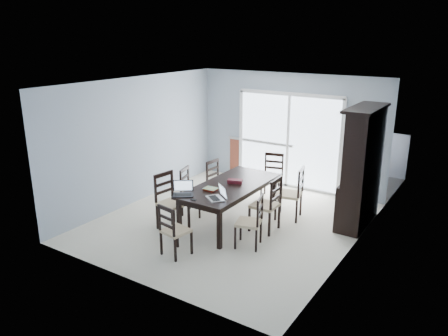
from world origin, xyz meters
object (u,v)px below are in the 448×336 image
(chair_end_near, at_px, (172,225))
(hot_tub, at_px, (278,153))
(chair_left_near, at_px, (168,195))
(chair_left_mid, at_px, (190,186))
(chair_left_far, at_px, (216,177))
(cell_phone, at_px, (194,200))
(dining_table, at_px, (230,189))
(game_box, at_px, (235,181))
(chair_right_mid, at_px, (270,199))
(laptop_silver, at_px, (215,196))
(chair_right_far, at_px, (295,188))
(laptop_dark, at_px, (183,192))
(china_hutch, at_px, (362,169))
(chair_right_near, at_px, (254,216))
(chair_end_far, at_px, (273,171))

(chair_end_near, height_order, hot_tub, chair_end_near)
(chair_left_near, distance_m, chair_end_near, 1.14)
(chair_left_mid, distance_m, chair_left_far, 0.79)
(chair_end_near, height_order, cell_phone, chair_end_near)
(dining_table, height_order, game_box, game_box)
(game_box, bearing_deg, chair_right_mid, -5.25)
(laptop_silver, bearing_deg, chair_right_far, 101.02)
(cell_phone, relative_size, hot_tub, 0.05)
(chair_right_far, distance_m, laptop_silver, 1.75)
(chair_left_near, height_order, chair_right_mid, chair_left_near)
(laptop_dark, bearing_deg, chair_end_near, -102.32)
(china_hutch, height_order, chair_left_mid, china_hutch)
(dining_table, height_order, chair_left_far, chair_left_far)
(chair_left_far, height_order, game_box, chair_left_far)
(chair_end_near, bearing_deg, chair_right_far, 77.96)
(china_hutch, xyz_separation_m, chair_right_near, (-1.17, -1.88, -0.52))
(china_hutch, distance_m, chair_end_near, 3.60)
(chair_right_near, bearing_deg, chair_end_far, 3.30)
(chair_end_near, distance_m, laptop_dark, 0.81)
(dining_table, xyz_separation_m, hot_tub, (-0.65, 3.32, -0.17))
(chair_right_far, distance_m, chair_end_far, 1.24)
(chair_right_mid, distance_m, chair_end_far, 1.79)
(chair_right_mid, bearing_deg, chair_right_near, -176.27)
(chair_left_near, height_order, chair_left_far, chair_left_near)
(china_hutch, distance_m, game_box, 2.31)
(chair_right_far, bearing_deg, china_hutch, -80.01)
(hot_tub, bearing_deg, chair_right_near, -69.21)
(chair_end_far, distance_m, cell_phone, 2.68)
(china_hutch, distance_m, laptop_silver, 2.74)
(chair_right_near, xyz_separation_m, laptop_silver, (-0.67, -0.13, 0.26))
(chair_left_far, xyz_separation_m, hot_tub, (0.15, 2.59, -0.05))
(chair_left_near, relative_size, chair_left_mid, 1.11)
(china_hutch, distance_m, hot_tub, 3.43)
(dining_table, distance_m, hot_tub, 3.38)
(chair_end_near, bearing_deg, chair_right_near, 57.38)
(chair_left_mid, xyz_separation_m, cell_phone, (0.80, -0.94, 0.19))
(chair_left_far, xyz_separation_m, chair_right_far, (1.73, 0.08, 0.08))
(chair_right_near, distance_m, hot_tub, 4.22)
(chair_end_far, bearing_deg, china_hutch, 152.33)
(laptop_dark, bearing_deg, chair_right_near, -22.93)
(chair_left_mid, xyz_separation_m, chair_left_far, (0.10, 0.78, -0.02))
(chair_end_far, bearing_deg, dining_table, 73.03)
(chair_end_far, bearing_deg, chair_end_near, 72.48)
(chair_right_mid, bearing_deg, chair_end_near, 151.71)
(chair_right_near, relative_size, cell_phone, 10.18)
(hot_tub, bearing_deg, laptop_dark, -86.41)
(chair_end_far, bearing_deg, laptop_silver, 77.65)
(chair_end_near, relative_size, laptop_silver, 2.48)
(chair_end_near, xyz_separation_m, game_box, (0.09, 1.75, 0.25))
(laptop_dark, distance_m, cell_phone, 0.30)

